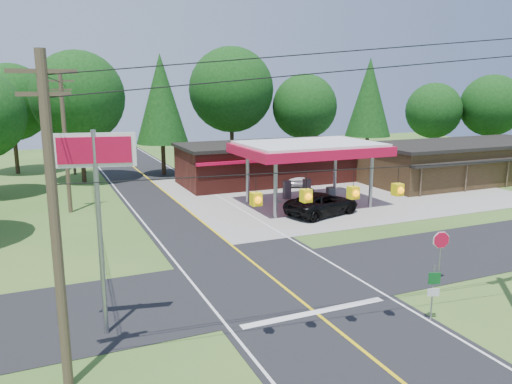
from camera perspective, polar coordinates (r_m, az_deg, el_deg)
name	(u,v)px	position (r m, az deg, el deg)	size (l,w,h in m)	color
ground	(277,282)	(23.86, 2.37, -10.21)	(120.00, 120.00, 0.00)	#335E21
main_highway	(277,282)	(23.86, 2.37, -10.19)	(8.00, 120.00, 0.02)	black
cross_road	(277,281)	(23.85, 2.37, -10.18)	(70.00, 7.00, 0.02)	black
lane_center_yellow	(277,281)	(23.85, 2.37, -10.16)	(0.15, 110.00, 0.00)	yellow
gas_canopy	(309,150)	(38.10, 6.06, 4.74)	(10.60, 7.40, 4.88)	gray
convenience_store	(266,162)	(47.68, 1.12, 3.39)	(16.40, 7.55, 3.80)	#561F18
strip_building	(464,161)	(52.50, 22.70, 3.26)	(20.40, 8.75, 3.80)	#312314
utility_pole_near_left	(55,223)	(15.32, -22.01, -3.27)	(1.80, 0.30, 10.00)	#473828
utility_pole_far_left	(65,141)	(38.07, -20.98, 5.43)	(1.80, 0.30, 10.00)	#473828
utility_pole_north	(72,129)	(55.10, -20.32, 6.78)	(0.30, 0.30, 9.50)	#473828
overhead_beacons	(331,173)	(16.60, 8.51, 2.17)	(17.04, 2.04, 1.03)	black
treeline_backdrop	(166,104)	(45.13, -10.22, 9.84)	(70.27, 51.59, 13.30)	#332316
suv_car	(323,204)	(35.92, 7.61, -1.36)	(5.76, 5.76, 1.60)	black
sedan_car	(294,176)	(46.99, 4.34, 1.82)	(4.51, 4.51, 1.54)	white
big_stop_sign	(97,183)	(18.22, -17.76, 0.93)	(2.76, 0.66, 7.55)	gray
octagonal_stop_sign	(441,244)	(24.78, 20.39, -5.61)	(0.84, 0.25, 2.47)	gray
route_sign_post	(433,288)	(20.79, 19.61, -10.29)	(0.45, 0.19, 2.30)	gray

